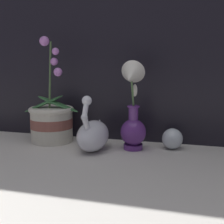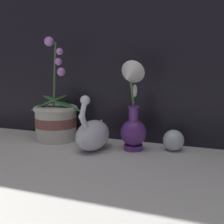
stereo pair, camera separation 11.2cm
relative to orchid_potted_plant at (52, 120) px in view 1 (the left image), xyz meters
name	(u,v)px [view 1 (the left image)]	position (x,y,z in m)	size (l,w,h in m)	color
ground_plane	(91,161)	(0.23, -0.19, -0.09)	(2.80, 2.80, 0.00)	beige
orchid_potted_plant	(52,120)	(0.00, 0.00, 0.00)	(0.23, 0.18, 0.41)	beige
swan_figurine	(93,134)	(0.20, -0.08, -0.03)	(0.11, 0.20, 0.21)	white
blue_vase	(133,114)	(0.34, -0.04, 0.05)	(0.09, 0.14, 0.32)	#602D7F
glass_sphere	(172,139)	(0.48, 0.02, -0.05)	(0.08, 0.08, 0.08)	silver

